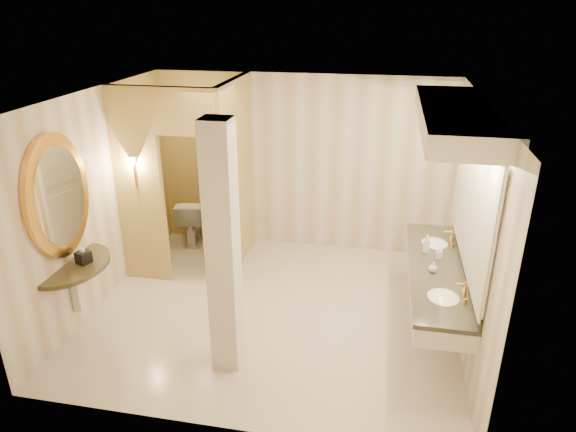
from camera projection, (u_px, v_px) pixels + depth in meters
name	position (u px, v px, depth m)	size (l,w,h in m)	color
floor	(273.00, 310.00, 6.57)	(4.50, 4.50, 0.00)	beige
ceiling	(270.00, 97.00, 5.52)	(4.50, 4.50, 0.00)	white
wall_back	(300.00, 164.00, 7.85)	(4.50, 0.02, 2.70)	beige
wall_front	(219.00, 305.00, 4.24)	(4.50, 0.02, 2.70)	beige
wall_left	(97.00, 200.00, 6.44)	(0.02, 4.00, 2.70)	beige
wall_right	(471.00, 228.00, 5.65)	(0.02, 4.00, 2.70)	beige
toilet_closet	(208.00, 178.00, 7.11)	(1.50, 1.55, 2.70)	tan
wall_sconce	(134.00, 162.00, 6.62)	(0.14, 0.14, 0.42)	gold
vanity	(449.00, 206.00, 5.51)	(0.75, 2.56, 2.09)	beige
console_shelf	(63.00, 226.00, 5.71)	(1.08, 1.08, 1.99)	black
pillar	(223.00, 252.00, 5.12)	(0.29, 0.29, 2.70)	beige
tissue_box	(84.00, 257.00, 5.88)	(0.14, 0.14, 0.14)	black
toilet	(192.00, 220.00, 8.31)	(0.42, 0.74, 0.76)	white
soap_bottle_a	(439.00, 252.00, 5.98)	(0.07, 0.07, 0.15)	beige
soap_bottle_b	(433.00, 267.00, 5.69)	(0.09, 0.09, 0.12)	silver
soap_bottle_c	(427.00, 244.00, 6.10)	(0.09, 0.09, 0.23)	#C6B28C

